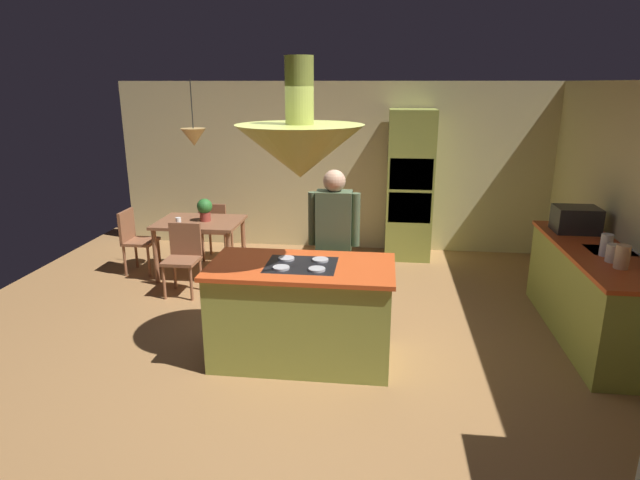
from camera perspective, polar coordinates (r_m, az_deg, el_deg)
name	(u,v)px	position (r m, az deg, el deg)	size (l,w,h in m)	color
ground	(305,347)	(5.38, -1.60, -11.46)	(8.16, 8.16, 0.00)	#9E7042
wall_back	(337,167)	(8.27, 1.86, 7.86)	(6.80, 0.10, 2.55)	beige
kitchen_island	(302,312)	(4.99, -1.98, -7.73)	(1.69, 0.90, 0.96)	#939E42
counter_run_right	(590,293)	(6.06, 27.08, -5.08)	(0.73, 2.25, 0.94)	#939E42
oven_tower	(410,186)	(7.88, 9.62, 5.80)	(0.66, 0.62, 2.17)	#939E42
dining_table	(200,228)	(7.26, -12.79, 1.24)	(1.10, 0.83, 0.76)	brown
person_at_island	(334,239)	(5.46, 1.50, 0.07)	(0.53, 0.23, 1.70)	tan
range_hood	(300,148)	(4.58, -2.17, 9.86)	(1.10, 1.10, 1.00)	#939E42
pendant_light_over_table	(194,137)	(7.05, -13.42, 10.73)	(0.32, 0.32, 0.82)	#E0B266
chair_facing_island	(183,254)	(6.73, -14.48, -1.44)	(0.40, 0.40, 0.87)	brown
chair_by_back_wall	(215,227)	(7.88, -11.21, 1.39)	(0.40, 0.40, 0.87)	brown
chair_at_corner	(135,237)	(7.66, -19.29, 0.32)	(0.40, 0.40, 0.87)	brown
potted_plant_on_table	(205,209)	(7.18, -12.29, 3.33)	(0.20, 0.20, 0.30)	#99382D
cup_on_table	(178,221)	(7.11, -14.99, 2.00)	(0.07, 0.07, 0.09)	white
canister_flour	(622,257)	(5.40, 29.74, -1.58)	(0.12, 0.12, 0.21)	#E0B78C
canister_sugar	(614,253)	(5.57, 29.03, -1.25)	(0.13, 0.13, 0.17)	silver
canister_tea	(606,245)	(5.72, 28.42, -0.47)	(0.11, 0.11, 0.21)	silver
microwave_on_counter	(576,219)	(6.49, 25.83, 2.00)	(0.46, 0.36, 0.28)	#232326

